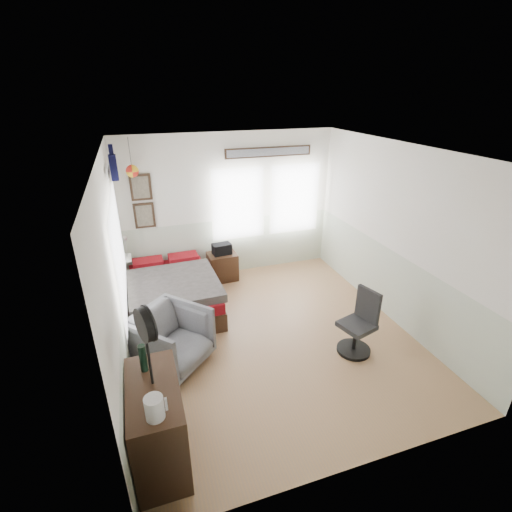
{
  "coord_description": "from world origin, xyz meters",
  "views": [
    {
      "loc": [
        -1.65,
        -4.25,
        3.4
      ],
      "look_at": [
        -0.1,
        0.4,
        1.15
      ],
      "focal_mm": 26.0,
      "sensor_mm": 36.0,
      "label": 1
    }
  ],
  "objects_px": {
    "bed": "(173,293)",
    "armchair": "(172,339)",
    "task_chair": "(359,327)",
    "dresser": "(158,423)",
    "nightstand": "(223,266)"
  },
  "relations": [
    {
      "from": "bed",
      "to": "dresser",
      "type": "bearing_deg",
      "value": -101.01
    },
    {
      "from": "dresser",
      "to": "task_chair",
      "type": "relative_size",
      "value": 1.07
    },
    {
      "from": "task_chair",
      "to": "dresser",
      "type": "bearing_deg",
      "value": -179.4
    },
    {
      "from": "dresser",
      "to": "nightstand",
      "type": "height_order",
      "value": "dresser"
    },
    {
      "from": "dresser",
      "to": "armchair",
      "type": "height_order",
      "value": "dresser"
    },
    {
      "from": "dresser",
      "to": "bed",
      "type": "bearing_deg",
      "value": 80.25
    },
    {
      "from": "dresser",
      "to": "nightstand",
      "type": "bearing_deg",
      "value": 66.96
    },
    {
      "from": "nightstand",
      "to": "task_chair",
      "type": "xyz_separation_m",
      "value": [
        1.28,
        -2.68,
        0.12
      ]
    },
    {
      "from": "bed",
      "to": "armchair",
      "type": "height_order",
      "value": "armchair"
    },
    {
      "from": "armchair",
      "to": "task_chair",
      "type": "xyz_separation_m",
      "value": [
        2.48,
        -0.54,
        -0.01
      ]
    },
    {
      "from": "bed",
      "to": "dresser",
      "type": "height_order",
      "value": "dresser"
    },
    {
      "from": "bed",
      "to": "nightstand",
      "type": "distance_m",
      "value": 1.28
    },
    {
      "from": "bed",
      "to": "dresser",
      "type": "distance_m",
      "value": 2.78
    },
    {
      "from": "task_chair",
      "to": "armchair",
      "type": "bearing_deg",
      "value": 151.81
    },
    {
      "from": "armchair",
      "to": "nightstand",
      "type": "bearing_deg",
      "value": 17.61
    }
  ]
}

